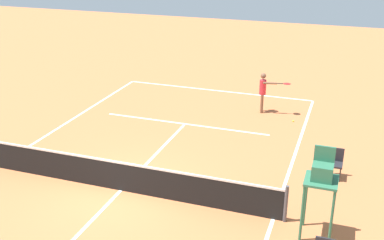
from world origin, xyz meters
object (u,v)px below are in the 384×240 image
(player_serving, at_px, (264,89))
(courtside_chair_mid, at_px, (336,162))
(tennis_ball, at_px, (293,121))
(umpire_chair, at_px, (322,179))

(player_serving, distance_m, courtside_chair_mid, 5.99)
(tennis_ball, relative_size, courtside_chair_mid, 0.07)
(tennis_ball, relative_size, umpire_chair, 0.03)
(player_serving, bearing_deg, courtside_chair_mid, 21.29)
(umpire_chair, height_order, courtside_chair_mid, umpire_chair)
(tennis_ball, distance_m, courtside_chair_mid, 4.71)
(player_serving, relative_size, courtside_chair_mid, 1.82)
(tennis_ball, xyz_separation_m, umpire_chair, (-1.63, 7.61, 1.57))
(player_serving, height_order, umpire_chair, umpire_chair)
(umpire_chair, xyz_separation_m, courtside_chair_mid, (-0.24, -3.31, -1.07))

